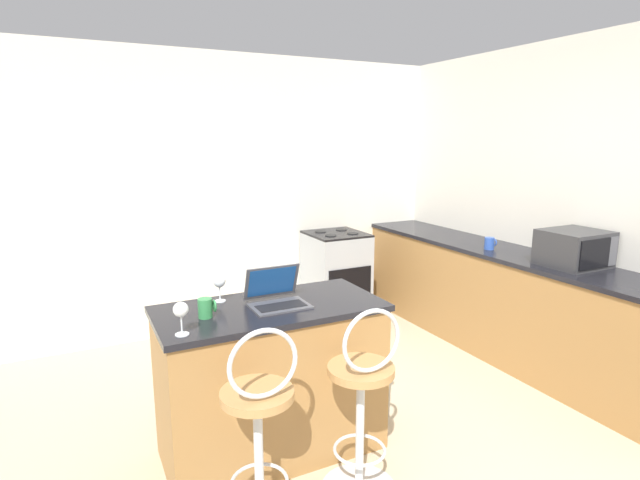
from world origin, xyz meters
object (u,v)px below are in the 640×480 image
mug_blue (490,243)px  laptop (276,295)px  bar_stool_far (362,407)px  microwave (574,248)px  stove_range (336,276)px  mug_green (206,308)px  bar_stool_near (259,435)px  wine_glass_tall (181,311)px  wine_glass_short (219,283)px

mug_blue → laptop: bearing=-166.3°
bar_stool_far → microwave: (2.06, 0.39, 0.54)m
stove_range → mug_green: bearing=-134.4°
bar_stool_near → wine_glass_tall: wine_glass_tall is taller
stove_range → wine_glass_short: size_ratio=5.83×
bar_stool_far → microwave: 2.16m
mug_blue → mug_green: 2.62m
microwave → mug_blue: (-0.14, 0.69, -0.08)m
bar_stool_near → stove_range: (1.66, 2.33, -0.04)m
microwave → mug_blue: microwave is taller
laptop → wine_glass_tall: 0.62m
mug_green → wine_glass_short: wine_glass_short is taller
microwave → laptop: bearing=175.8°
mug_blue → wine_glass_tall: bearing=-164.8°
microwave → stove_range: (-0.94, 1.93, -0.58)m
mug_green → wine_glass_tall: bearing=-131.3°
laptop → stove_range: (1.35, 1.76, -0.51)m
bar_stool_far → stove_range: 2.58m
microwave → wine_glass_short: size_ratio=2.83×
microwave → stove_range: microwave is taller
bar_stool_near → wine_glass_tall: (-0.26, 0.35, 0.53)m
laptop → wine_glass_short: bearing=144.7°
laptop → wine_glass_short: laptop is taller
bar_stool_near → microwave: size_ratio=2.35×
stove_range → mug_blue: (0.81, -1.24, 0.50)m
bar_stool_far → laptop: bearing=112.4°
laptop → wine_glass_tall: size_ratio=1.94×
laptop → microwave: microwave is taller
microwave → wine_glass_short: 2.59m
laptop → mug_blue: laptop is taller
stove_range → mug_green: 2.56m
bar_stool_far → mug_blue: size_ratio=10.20×
microwave → wine_glass_short: bearing=171.9°
bar_stool_near → wine_glass_tall: size_ratio=6.30×
laptop → stove_range: size_ratio=0.35×
mug_blue → mug_green: (-2.56, -0.55, 0.00)m
stove_range → wine_glass_tall: size_ratio=5.51×
bar_stool_near → mug_blue: bearing=23.8°
bar_stool_near → mug_green: size_ratio=10.06×
laptop → wine_glass_tall: (-0.57, -0.22, 0.07)m
microwave → mug_blue: bearing=101.1°
bar_stool_far → stove_range: bar_stool_far is taller
mug_blue → bar_stool_near: bearing=-156.2°
bar_stool_near → bar_stool_far: (0.55, 0.00, 0.00)m
stove_range → wine_glass_short: (-1.62, -1.57, 0.56)m
bar_stool_near → stove_range: bearing=54.5°
wine_glass_tall → wine_glass_short: bearing=53.8°
laptop → stove_range: 2.28m
bar_stool_near → laptop: bearing=60.6°
laptop → stove_range: bearing=52.7°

